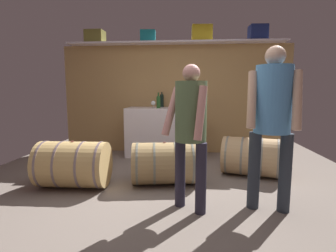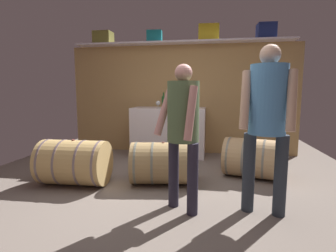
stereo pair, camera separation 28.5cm
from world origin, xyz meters
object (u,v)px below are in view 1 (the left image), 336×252
at_px(wine_bottle_green, 158,101).
at_px(wine_bottle_dark, 162,100).
at_px(red_funnel, 175,105).
at_px(wine_barrel_flank, 252,157).
at_px(toolcase_teal, 148,36).
at_px(work_cabinet, 163,132).
at_px(wine_barrel_near, 73,164).
at_px(wine_glass, 153,103).
at_px(toolcase_navy, 258,33).
at_px(visitor_tasting, 273,112).
at_px(winemaker_pouring, 190,123).
at_px(toolcase_olive, 95,37).
at_px(wine_barrel_far, 164,163).
at_px(toolcase_yellow, 202,34).

xyz_separation_m(wine_bottle_green, wine_bottle_dark, (0.02, 0.39, 0.01)).
xyz_separation_m(red_funnel, wine_barrel_flank, (1.22, -1.10, -0.71)).
relative_size(toolcase_teal, red_funnel, 2.62).
distance_m(work_cabinet, wine_barrel_near, 2.07).
bearing_deg(wine_glass, toolcase_teal, 109.44).
relative_size(toolcase_teal, wine_barrel_near, 0.32).
relative_size(toolcase_navy, work_cabinet, 0.23).
height_order(wine_barrel_flank, visitor_tasting, visitor_tasting).
bearing_deg(wine_glass, wine_barrel_flank, -29.09).
bearing_deg(visitor_tasting, wine_barrel_flank, -82.06).
height_order(wine_bottle_dark, winemaker_pouring, winemaker_pouring).
bearing_deg(wine_glass, winemaker_pouring, -72.04).
bearing_deg(wine_bottle_green, visitor_tasting, -56.11).
bearing_deg(wine_glass, toolcase_navy, 13.17).
bearing_deg(wine_bottle_dark, toolcase_olive, -179.37).
height_order(toolcase_navy, wine_glass, toolcase_navy).
bearing_deg(wine_barrel_far, wine_barrel_near, -177.77).
bearing_deg(toolcase_yellow, wine_glass, -156.69).
bearing_deg(visitor_tasting, toolcase_navy, -87.24).
height_order(toolcase_olive, toolcase_teal, toolcase_olive).
distance_m(wine_bottle_green, wine_barrel_near, 2.04).
distance_m(toolcase_yellow, wine_bottle_dark, 1.49).
bearing_deg(toolcase_yellow, toolcase_navy, -3.69).
relative_size(wine_glass, wine_barrel_far, 0.15).
bearing_deg(wine_bottle_dark, wine_bottle_green, -92.96).
xyz_separation_m(toolcase_teal, wine_barrel_near, (-0.67, -2.03, -2.01)).
height_order(toolcase_yellow, work_cabinet, toolcase_yellow).
xyz_separation_m(toolcase_teal, work_cabinet, (0.32, -0.22, -1.84)).
distance_m(toolcase_olive, wine_bottle_dark, 1.82).
bearing_deg(wine_barrel_near, wine_barrel_far, 9.18).
distance_m(wine_bottle_dark, wine_barrel_near, 2.38).
height_order(toolcase_olive, toolcase_navy, toolcase_navy).
distance_m(toolcase_yellow, winemaker_pouring, 2.94).
relative_size(toolcase_olive, toolcase_teal, 1.22).
height_order(wine_bottle_green, visitor_tasting, visitor_tasting).
distance_m(wine_glass, wine_barrel_far, 1.58).
bearing_deg(wine_barrel_flank, wine_glass, 166.36).
distance_m(wine_glass, winemaker_pouring, 2.23).
height_order(wine_bottle_dark, visitor_tasting, visitor_tasting).
xyz_separation_m(toolcase_teal, winemaker_pouring, (0.85, -2.57, -1.38)).
relative_size(toolcase_teal, wine_bottle_dark, 0.97).
bearing_deg(visitor_tasting, wine_bottle_dark, -48.60).
bearing_deg(work_cabinet, toolcase_yellow, 16.74).
xyz_separation_m(toolcase_teal, wine_bottle_green, (0.25, -0.37, -1.25)).
bearing_deg(toolcase_olive, winemaker_pouring, -52.52).
height_order(wine_bottle_dark, wine_barrel_near, wine_bottle_dark).
height_order(work_cabinet, wine_bottle_green, wine_bottle_green).
bearing_deg(toolcase_olive, wine_bottle_dark, 1.53).
xyz_separation_m(toolcase_teal, visitor_tasting, (1.68, -2.50, -1.27)).
bearing_deg(winemaker_pouring, visitor_tasting, -138.21).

